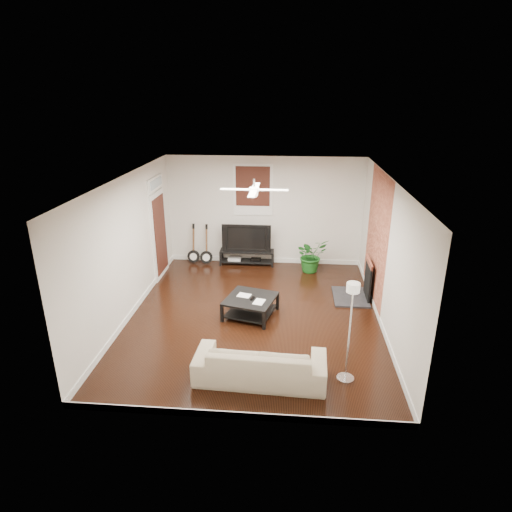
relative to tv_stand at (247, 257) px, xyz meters
The scene contains 14 objects.
room 3.06m from the tv_stand, 80.95° to the right, with size 5.01×6.01×2.81m.
brick_accent 3.63m from the tv_stand, 31.27° to the right, with size 0.02×2.20×2.80m, color brown.
fireplace 3.20m from the tv_stand, 33.96° to the right, with size 0.80×1.10×0.92m, color black.
window_back 1.77m from the tv_stand, 53.07° to the left, with size 1.00×0.06×1.30m, color #32140D.
door_left 2.44m from the tv_stand, 156.43° to the right, with size 0.08×1.00×2.50m, color white.
tv_stand is the anchor object (origin of this frame).
tv 0.56m from the tv_stand, 90.00° to the left, with size 1.26×0.17×0.73m, color black.
coffee_table 2.79m from the tv_stand, 82.50° to the right, with size 0.93×0.93×0.39m, color black.
sofa 4.89m from the tv_stand, 81.53° to the right, with size 2.06×0.80×0.60m, color tan.
floor_lamp 5.21m from the tv_stand, 66.38° to the right, with size 0.28×0.28×1.68m, color silver, non-canonical shape.
potted_plant 1.70m from the tv_stand, 10.77° to the right, with size 0.78×0.67×0.86m, color #1B601D.
guitar_left 1.46m from the tv_stand, behind, with size 0.33×0.23×1.06m, color black, non-canonical shape.
guitar_right 1.12m from the tv_stand, behind, with size 0.33×0.23×1.06m, color black, non-canonical shape.
ceiling_fan 3.70m from the tv_stand, 80.95° to the right, with size 1.24×1.24×0.32m, color white, non-canonical shape.
Camera 1 is at (0.70, -7.79, 4.27)m, focal length 30.37 mm.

